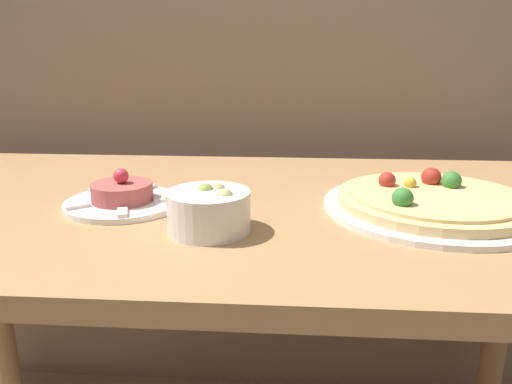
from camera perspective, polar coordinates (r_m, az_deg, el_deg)
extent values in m
cube|color=#AD7F51|center=(0.92, -4.18, -2.05)|extent=(1.46, 0.75, 0.03)
cylinder|color=#AD7F51|center=(1.45, 26.01, -12.55)|extent=(0.06, 0.06, 0.71)
cylinder|color=white|center=(0.91, 19.65, -1.65)|extent=(0.38, 0.38, 0.01)
cylinder|color=#E5C17F|center=(0.91, 19.73, -0.88)|extent=(0.33, 0.33, 0.02)
cylinder|color=#E0C684|center=(0.90, 19.79, -0.25)|extent=(0.29, 0.29, 0.01)
sphere|color=#B22D23|center=(0.96, 19.39, 1.60)|extent=(0.04, 0.04, 0.04)
sphere|color=#387F33|center=(0.82, 16.41, -0.67)|extent=(0.03, 0.03, 0.03)
sphere|color=gold|center=(0.93, 17.22, 0.99)|extent=(0.02, 0.02, 0.02)
sphere|color=#B22D23|center=(0.92, 14.76, 1.29)|extent=(0.03, 0.03, 0.03)
sphere|color=#387F33|center=(0.95, 21.44, 1.20)|extent=(0.03, 0.03, 0.03)
cylinder|color=white|center=(0.91, -14.94, -1.24)|extent=(0.20, 0.20, 0.01)
cylinder|color=#B2514C|center=(0.90, -15.04, 0.02)|extent=(0.11, 0.11, 0.03)
sphere|color=#E0384C|center=(0.90, -15.17, 1.79)|extent=(0.03, 0.03, 0.03)
cube|color=white|center=(0.89, -10.24, -0.88)|extent=(0.04, 0.02, 0.01)
cube|color=white|center=(0.97, -12.27, 0.48)|extent=(0.03, 0.04, 0.01)
cube|color=white|center=(0.97, -17.63, 0.12)|extent=(0.04, 0.04, 0.01)
cube|color=white|center=(0.89, -19.72, -1.52)|extent=(0.04, 0.04, 0.01)
cube|color=white|center=(0.83, -15.02, -2.28)|extent=(0.03, 0.04, 0.01)
cylinder|color=white|center=(0.76, -5.42, -2.22)|extent=(0.13, 0.13, 0.06)
sphere|color=#B7BC70|center=(0.73, -3.58, -0.67)|extent=(0.03, 0.03, 0.03)
sphere|color=#8EA34C|center=(0.76, -5.43, -0.05)|extent=(0.03, 0.03, 0.03)
sphere|color=#B7BC70|center=(0.77, -4.36, 0.10)|extent=(0.02, 0.02, 0.02)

